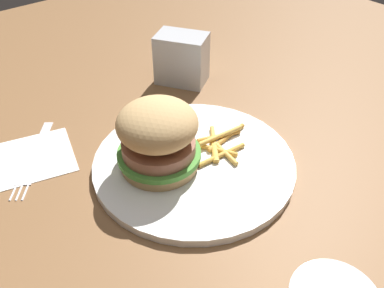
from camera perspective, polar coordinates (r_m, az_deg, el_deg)
The scene contains 7 objects.
ground_plane at distance 0.57m, azimuth 2.00°, elevation -4.43°, with size 1.60×1.60×0.00m, color brown.
plate at distance 0.58m, azimuth -0.00°, elevation -2.77°, with size 0.29×0.29×0.01m, color white.
sandwich at distance 0.54m, azimuth -4.78°, elevation 1.06°, with size 0.12×0.12×0.10m.
fries_pile at distance 0.60m, azimuth 3.89°, elevation -0.06°, with size 0.11×0.09×0.01m.
napkin at distance 0.64m, azimuth -21.22°, elevation -1.72°, with size 0.11×0.11×0.00m, color white.
fork at distance 0.64m, azimuth -21.31°, elevation -1.64°, with size 0.12×0.15×0.00m.
napkin_dispenser at distance 0.76m, azimuth -1.44°, elevation 11.84°, with size 0.09×0.06×0.09m, color #B7BABF.
Camera 1 is at (0.28, 0.31, 0.39)m, focal length 38.12 mm.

